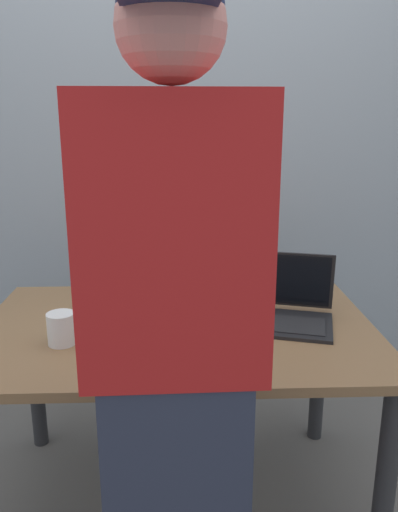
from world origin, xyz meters
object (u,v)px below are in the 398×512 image
object	(u,v)px
beer_bottle_brown	(119,275)
coffee_mug	(62,328)
laptop	(288,307)
beer_bottle_dark	(171,278)
person_figure	(175,369)
beer_bottle_green	(141,278)
beer_bottle_amber	(153,268)

from	to	relation	value
beer_bottle_brown	coffee_mug	distance (m)	0.39
beer_bottle_brown	coffee_mug	bearing A→B (deg)	-111.16
laptop	coffee_mug	size ratio (longest dim) A/B	2.97
laptop	beer_bottle_dark	xyz separation A→B (m)	(-0.42, 0.12, 0.07)
beer_bottle_brown	person_figure	bearing A→B (deg)	-75.58
beer_bottle_brown	beer_bottle_green	xyz separation A→B (m)	(0.09, -0.08, 0.01)
beer_bottle_green	coffee_mug	bearing A→B (deg)	-128.93
beer_bottle_dark	beer_bottle_amber	xyz separation A→B (m)	(-0.07, 0.13, -0.00)
laptop	beer_bottle_green	bearing A→B (deg)	167.38
beer_bottle_green	beer_bottle_dark	bearing A→B (deg)	2.69
beer_bottle_amber	beer_bottle_green	world-z (taller)	beer_bottle_green
person_figure	laptop	bearing A→B (deg)	59.42
person_figure	coffee_mug	world-z (taller)	person_figure
laptop	coffee_mug	distance (m)	0.78
person_figure	coffee_mug	distance (m)	0.63
laptop	beer_bottle_amber	xyz separation A→B (m)	(-0.49, 0.26, 0.07)
beer_bottle_brown	person_figure	distance (m)	0.90
beer_bottle_dark	coffee_mug	world-z (taller)	beer_bottle_dark
laptop	person_figure	size ratio (longest dim) A/B	0.22
beer_bottle_dark	beer_bottle_green	distance (m)	0.11
person_figure	beer_bottle_brown	bearing A→B (deg)	104.42
beer_bottle_dark	beer_bottle_brown	distance (m)	0.21
beer_bottle_brown	beer_bottle_dark	bearing A→B (deg)	-19.92
laptop	beer_bottle_dark	distance (m)	0.44
beer_bottle_amber	coffee_mug	size ratio (longest dim) A/B	2.46
laptop	person_figure	world-z (taller)	person_figure
person_figure	coffee_mug	bearing A→B (deg)	125.76
laptop	beer_bottle_green	world-z (taller)	beer_bottle_green
laptop	person_figure	distance (m)	0.79
person_figure	beer_bottle_amber	bearing A→B (deg)	95.87
laptop	beer_bottle_amber	world-z (taller)	beer_bottle_amber
laptop	beer_bottle_green	distance (m)	0.55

